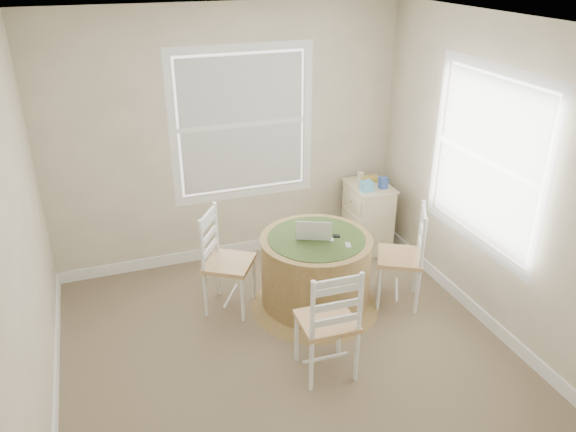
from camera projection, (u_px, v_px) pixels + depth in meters
name	position (u px, v px, depth m)	size (l,w,h in m)	color
room	(302.00, 201.00, 4.25)	(3.64, 3.64, 2.64)	#76614A
round_table	(316.00, 269.00, 5.09)	(1.18, 1.18, 0.72)	#9A7445
chair_left	(229.00, 263.00, 5.04)	(0.42, 0.40, 0.95)	white
chair_near	(327.00, 321.00, 4.26)	(0.42, 0.40, 0.95)	white
chair_right	(400.00, 257.00, 5.14)	(0.42, 0.40, 0.95)	white
laptop	(314.00, 234.00, 4.96)	(0.40, 0.38, 0.22)	white
mouse	(330.00, 239.00, 4.92)	(0.06, 0.09, 0.03)	white
phone	(348.00, 245.00, 4.83)	(0.04, 0.09, 0.02)	#B7BABF
keys	(337.00, 236.00, 4.97)	(0.06, 0.05, 0.03)	black
corner_chest	(367.00, 216.00, 6.14)	(0.43, 0.57, 0.74)	beige
tissue_box	(367.00, 186.00, 5.82)	(0.12, 0.12, 0.10)	#59A8CB
box_yellow	(370.00, 180.00, 6.04)	(0.15, 0.10, 0.06)	gold
box_blue	(383.00, 183.00, 5.88)	(0.08, 0.08, 0.12)	#3552A1
cup_cream	(361.00, 177.00, 6.08)	(0.07, 0.07, 0.09)	beige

